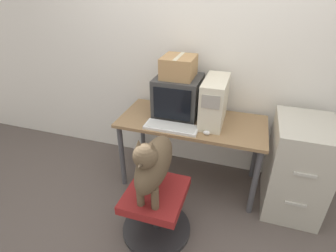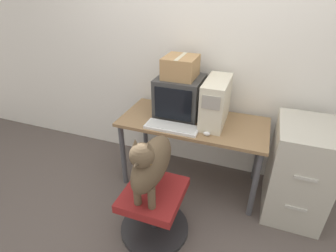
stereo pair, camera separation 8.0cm
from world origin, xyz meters
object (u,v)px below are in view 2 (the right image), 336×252
dog (151,163)px  cardboard_box (181,67)px  pc_tower (216,102)px  filing_cabinet (298,171)px  office_chair (154,210)px  crt_monitor (180,96)px  keyboard (172,127)px

dog → cardboard_box: 0.95m
pc_tower → filing_cabinet: 0.92m
filing_cabinet → cardboard_box: size_ratio=2.84×
pc_tower → filing_cabinet: pc_tower is taller
cardboard_box → filing_cabinet: bearing=-7.5°
pc_tower → office_chair: 1.06m
dog → filing_cabinet: size_ratio=0.66×
crt_monitor → cardboard_box: cardboard_box is taller
dog → cardboard_box: (-0.06, 0.83, 0.46)m
pc_tower → keyboard: pc_tower is taller
office_chair → dog: 0.50m
crt_monitor → dog: crt_monitor is taller
pc_tower → cardboard_box: 0.44m
crt_monitor → pc_tower: (0.35, -0.05, 0.02)m
pc_tower → cardboard_box: size_ratio=1.54×
crt_monitor → pc_tower: pc_tower is taller
cardboard_box → keyboard: bearing=-85.0°
filing_cabinet → cardboard_box: cardboard_box is taller
crt_monitor → keyboard: (0.03, -0.30, -0.17)m
crt_monitor → keyboard: 0.35m
crt_monitor → pc_tower: size_ratio=0.88×
filing_cabinet → crt_monitor: bearing=172.7°
office_chair → cardboard_box: (-0.06, 0.81, 0.95)m
pc_tower → dog: bearing=-110.8°
crt_monitor → dog: 0.85m
pc_tower → filing_cabinet: bearing=-6.6°
pc_tower → keyboard: 0.45m
pc_tower → cardboard_box: bearing=170.6°
office_chair → crt_monitor: bearing=94.0°
pc_tower → office_chair: bearing=-111.4°
office_chair → cardboard_box: 1.25m
crt_monitor → filing_cabinet: crt_monitor is taller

